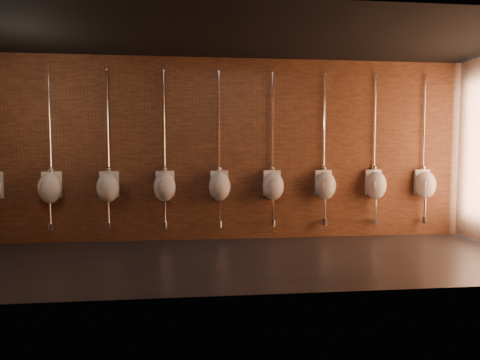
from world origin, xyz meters
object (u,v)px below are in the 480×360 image
Objects in this scene: urinal_3 at (165,186)px; urinal_7 at (376,184)px; urinal_5 at (273,185)px; urinal_9 at (473,184)px; urinal_6 at (325,185)px; urinal_8 at (425,184)px; urinal_1 at (50,187)px; urinal_2 at (108,187)px; urinal_4 at (220,186)px.

urinal_3 is 1.00× the size of urinal_7.
urinal_9 is (3.79, 0.00, 0.00)m from urinal_5.
urinal_9 is (2.84, 0.00, 0.00)m from urinal_6.
urinal_1 is at bearing 180.00° from urinal_8.
urinal_5 is 3.79m from urinal_9.
urinal_7 is (4.74, 0.00, 0.00)m from urinal_2.
urinal_6 is at bearing 0.00° from urinal_2.
urinal_1 is 5.69m from urinal_7.
urinal_2 is 1.00× the size of urinal_8.
urinal_1 is at bearing 180.00° from urinal_3.
urinal_3 is 5.69m from urinal_9.
urinal_2 and urinal_8 have the same top height.
urinal_4 is 1.00× the size of urinal_8.
urinal_9 is at bearing 0.00° from urinal_5.
urinal_2 is at bearing 180.00° from urinal_4.
urinal_8 is (0.95, 0.00, 0.00)m from urinal_7.
urinal_5 is 1.00× the size of urinal_9.
urinal_5 is at bearing 0.00° from urinal_3.
urinal_4 is 0.95m from urinal_5.
urinal_2 is 1.00× the size of urinal_9.
urinal_3 is at bearing 0.00° from urinal_2.
urinal_3 and urinal_9 have the same top height.
urinal_1 is 3.79m from urinal_5.
urinal_5 is (1.90, 0.00, 0.00)m from urinal_3.
urinal_4 and urinal_7 have the same top height.
urinal_4 is at bearing 0.00° from urinal_1.
urinal_7 is 0.95m from urinal_8.
urinal_5 is at bearing 0.00° from urinal_4.
urinal_7 is (3.79, 0.00, 0.00)m from urinal_3.
urinal_6 and urinal_9 have the same top height.
urinal_9 is at bearing 0.00° from urinal_2.
urinal_7 is at bearing 0.00° from urinal_5.
urinal_1 and urinal_2 have the same top height.
urinal_4 and urinal_6 have the same top height.
urinal_6 is 1.90m from urinal_8.
urinal_7 is at bearing 0.00° from urinal_1.
urinal_4 is 1.00× the size of urinal_5.
urinal_2 is at bearing 180.00° from urinal_3.
urinal_3 is 1.90m from urinal_5.
urinal_2 is 1.00× the size of urinal_5.
urinal_3 is 1.00× the size of urinal_5.
urinal_1 is 1.00× the size of urinal_5.
urinal_2 and urinal_3 have the same top height.
urinal_5 and urinal_9 have the same top height.
urinal_1 is at bearing 180.00° from urinal_9.
urinal_1 and urinal_8 have the same top height.
urinal_2 is 4.74m from urinal_7.
urinal_8 is at bearing 0.00° from urinal_6.
urinal_1 and urinal_4 have the same top height.
urinal_8 is 0.95m from urinal_9.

